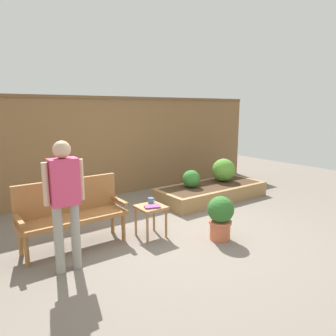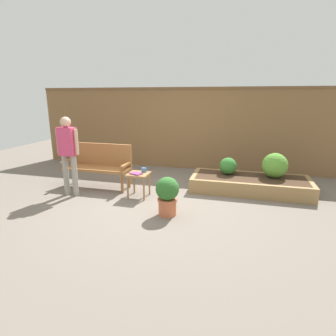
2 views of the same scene
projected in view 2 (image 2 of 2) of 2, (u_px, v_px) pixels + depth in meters
name	position (u px, v px, depth m)	size (l,w,h in m)	color
ground_plane	(156.00, 201.00, 5.25)	(14.00, 14.00, 0.00)	#70665B
fence_back	(185.00, 128.00, 7.40)	(8.40, 0.14, 2.16)	brown
garden_bench	(99.00, 162.00, 5.96)	(1.44, 0.48, 0.94)	#936033
side_table	(139.00, 177.00, 5.37)	(0.40, 0.40, 0.48)	#9E7042
cup_on_table	(144.00, 170.00, 5.42)	(0.13, 0.09, 0.09)	teal
book_on_table	(136.00, 174.00, 5.29)	(0.23, 0.15, 0.02)	#7F3875
potted_boxwood	(167.00, 194.00, 4.55)	(0.39, 0.39, 0.66)	#C66642
raised_planter_bed	(250.00, 184.00, 5.76)	(2.40, 1.00, 0.30)	#997547
shrub_near_bench	(228.00, 166.00, 5.90)	(0.36, 0.36, 0.36)	brown
shrub_far_corner	(275.00, 165.00, 5.65)	(0.51, 0.51, 0.51)	brown
person_by_bench	(68.00, 149.00, 5.33)	(0.47, 0.20, 1.56)	gray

